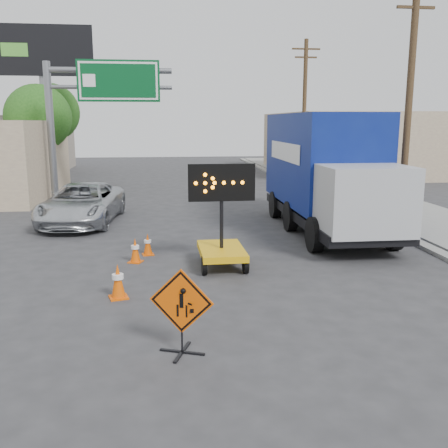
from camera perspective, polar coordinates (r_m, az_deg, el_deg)
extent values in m
plane|color=#2D2D30|center=(8.84, 0.11, -14.81)|extent=(100.00, 100.00, 0.00)
cube|color=gray|center=(24.57, 12.71, 2.25)|extent=(0.40, 60.00, 0.12)
cube|color=gray|center=(25.43, 17.61, 2.33)|extent=(4.00, 60.00, 0.15)
cube|color=tan|center=(40.38, 13.63, 8.96)|extent=(10.00, 14.00, 4.60)
cylinder|color=slate|center=(26.45, -19.16, 9.82)|extent=(0.36, 0.36, 6.80)
cylinder|color=slate|center=(26.10, -12.89, 16.74)|extent=(6.00, 0.28, 0.28)
cylinder|color=slate|center=(26.04, -12.81, 14.99)|extent=(6.00, 0.20, 0.20)
cube|color=#05441D|center=(25.90, -11.96, 15.71)|extent=(4.00, 0.10, 2.00)
cube|color=silver|center=(25.83, -11.97, 15.73)|extent=(3.80, 0.01, 1.80)
cylinder|color=slate|center=(34.69, -19.77, 11.87)|extent=(0.44, 0.44, 9.00)
cube|color=silver|center=(34.78, -19.94, 18.15)|extent=(6.00, 0.25, 3.00)
cube|color=black|center=(34.63, -19.99, 18.18)|extent=(6.10, 0.04, 3.10)
cylinder|color=#4D3721|center=(19.98, 20.35, 12.53)|extent=(0.26, 0.26, 9.00)
cube|color=#4D3721|center=(20.36, 21.08, 22.11)|extent=(1.40, 0.10, 0.10)
cylinder|color=#4D3721|center=(33.10, 9.15, 12.44)|extent=(0.26, 0.26, 9.00)
cube|color=#4D3721|center=(33.39, 9.37, 19.14)|extent=(1.80, 0.10, 0.10)
cube|color=#4D3721|center=(33.33, 9.34, 18.29)|extent=(1.40, 0.10, 0.10)
cylinder|color=#4D3721|center=(30.77, -20.13, 6.59)|extent=(0.28, 0.28, 3.25)
sphere|color=#1D4C15|center=(30.68, -20.46, 11.34)|extent=(3.71, 3.71, 3.71)
cylinder|color=#4D3721|center=(38.76, -18.92, 7.81)|extent=(0.28, 0.28, 3.58)
sphere|color=#1D4C15|center=(38.71, -19.20, 11.97)|extent=(4.10, 4.10, 4.10)
cube|color=black|center=(8.95, -4.79, -14.37)|extent=(0.78, 0.33, 0.04)
cube|color=black|center=(8.95, -4.79, -14.37)|extent=(0.33, 0.78, 0.04)
cylinder|color=black|center=(8.82, -4.82, -12.64)|extent=(0.03, 0.03, 0.63)
cube|color=#DF5004|center=(8.58, -4.90, -8.80)|extent=(1.08, 0.42, 1.15)
cube|color=black|center=(8.58, -4.90, -8.80)|extent=(1.00, 0.38, 1.07)
cube|color=#D9A10C|center=(13.73, -0.29, -3.09)|extent=(1.23, 2.01, 0.18)
cylinder|color=black|center=(13.49, -0.29, 1.63)|extent=(0.10, 0.10, 2.19)
cube|color=black|center=(13.38, -0.29, 4.79)|extent=(1.80, 0.13, 1.00)
imported|color=silver|center=(20.40, -15.89, 2.26)|extent=(3.09, 5.82, 1.56)
cube|color=black|center=(18.50, 11.57, 1.17)|extent=(2.69, 8.80, 0.33)
cube|color=navy|center=(19.09, 10.98, 7.33)|extent=(2.79, 6.82, 3.29)
cube|color=#9EA0A5|center=(15.09, 15.88, 2.66)|extent=(2.54, 1.99, 1.98)
cube|color=#DF5004|center=(11.71, -11.95, -8.18)|extent=(0.50, 0.50, 0.03)
cone|color=#DF5004|center=(11.58, -12.03, -6.31)|extent=(0.32, 0.32, 0.77)
cylinder|color=silver|center=(11.56, -12.05, -5.89)|extent=(0.26, 0.26, 0.11)
cube|color=#DF5004|center=(14.49, -10.06, -4.26)|extent=(0.47, 0.47, 0.03)
cone|color=#DF5004|center=(14.40, -10.11, -2.91)|extent=(0.28, 0.28, 0.68)
cylinder|color=silver|center=(14.38, -10.12, -2.61)|extent=(0.23, 0.23, 0.10)
cube|color=#DF5004|center=(15.23, -8.68, -3.44)|extent=(0.39, 0.39, 0.03)
cone|color=#DF5004|center=(15.15, -8.71, -2.24)|extent=(0.26, 0.26, 0.63)
cylinder|color=silver|center=(15.13, -8.72, -1.96)|extent=(0.21, 0.21, 0.09)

